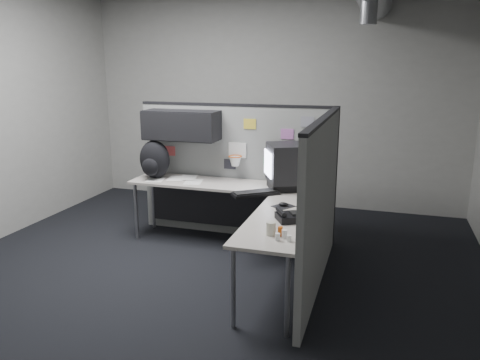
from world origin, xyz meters
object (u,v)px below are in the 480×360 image
(desk, at_px, (239,201))
(keyboard, at_px, (256,193))
(phone, at_px, (288,216))
(monitor, at_px, (289,166))
(backpack, at_px, (154,160))

(desk, xyz_separation_m, keyboard, (0.21, -0.10, 0.14))
(desk, relative_size, keyboard, 4.54)
(keyboard, height_order, phone, phone)
(monitor, height_order, backpack, monitor)
(monitor, bearing_deg, backpack, -160.54)
(monitor, relative_size, backpack, 1.27)
(desk, xyz_separation_m, monitor, (0.49, 0.26, 0.38))
(phone, bearing_deg, desk, 111.23)
(desk, distance_m, backpack, 1.24)
(keyboard, relative_size, backpack, 1.09)
(monitor, bearing_deg, desk, -132.56)
(keyboard, distance_m, backpack, 1.43)
(monitor, distance_m, backpack, 1.65)
(monitor, distance_m, phone, 1.12)
(desk, height_order, keyboard, keyboard)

